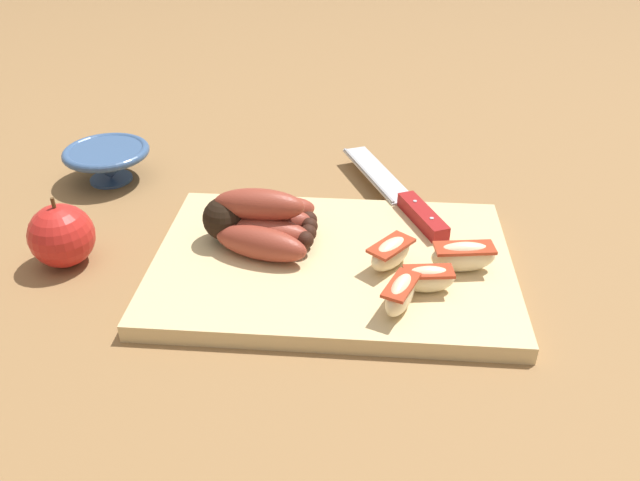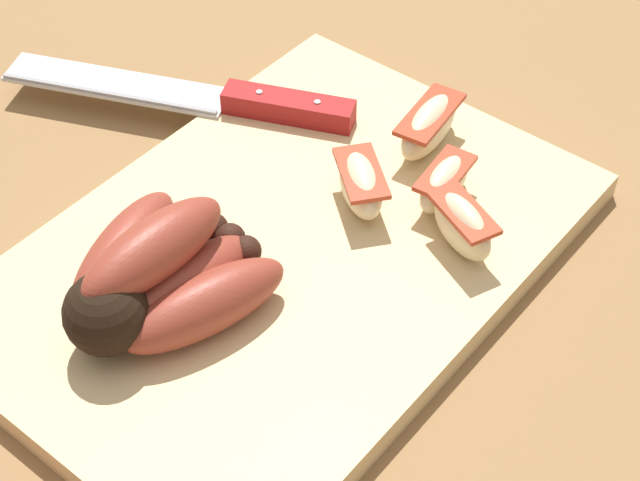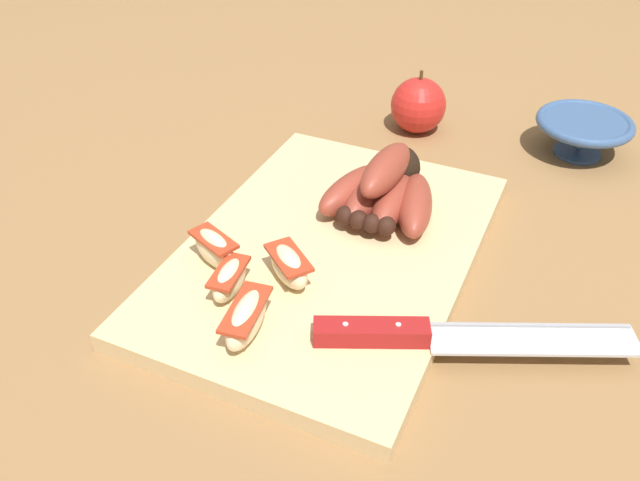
{
  "view_description": "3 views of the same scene",
  "coord_description": "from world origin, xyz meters",
  "px_view_note": "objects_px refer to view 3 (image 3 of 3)",
  "views": [
    {
      "loc": [
        -0.04,
        0.59,
        0.43
      ],
      "look_at": [
        0.0,
        0.01,
        0.05
      ],
      "focal_mm": 35.66,
      "sensor_mm": 36.0,
      "label": 1
    },
    {
      "loc": [
        0.34,
        0.31,
        0.51
      ],
      "look_at": [
        -0.01,
        0.02,
        0.04
      ],
      "focal_mm": 57.91,
      "sensor_mm": 36.0,
      "label": 2
    },
    {
      "loc": [
        -0.5,
        -0.22,
        0.44
      ],
      "look_at": [
        -0.03,
        -0.01,
        0.04
      ],
      "focal_mm": 37.24,
      "sensor_mm": 36.0,
      "label": 3
    }
  ],
  "objects_px": {
    "apple_wedge_near": "(246,318)",
    "ceramic_bowl": "(582,133)",
    "whole_apple": "(417,105)",
    "apple_wedge_far": "(289,266)",
    "apple_wedge_extra": "(229,279)",
    "banana_bunch": "(385,189)",
    "chefs_knife": "(427,335)",
    "apple_wedge_middle": "(214,248)"
  },
  "relations": [
    {
      "from": "apple_wedge_near",
      "to": "ceramic_bowl",
      "type": "relative_size",
      "value": 0.6
    },
    {
      "from": "apple_wedge_near",
      "to": "whole_apple",
      "type": "height_order",
      "value": "whole_apple"
    },
    {
      "from": "apple_wedge_far",
      "to": "ceramic_bowl",
      "type": "relative_size",
      "value": 0.52
    },
    {
      "from": "apple_wedge_extra",
      "to": "banana_bunch",
      "type": "bearing_deg",
      "value": -23.4
    },
    {
      "from": "banana_bunch",
      "to": "chefs_knife",
      "type": "bearing_deg",
      "value": -149.11
    },
    {
      "from": "apple_wedge_near",
      "to": "chefs_knife",
      "type": "bearing_deg",
      "value": -68.23
    },
    {
      "from": "apple_wedge_near",
      "to": "apple_wedge_middle",
      "type": "xyz_separation_m",
      "value": [
        0.07,
        0.08,
        0.0
      ]
    },
    {
      "from": "chefs_knife",
      "to": "whole_apple",
      "type": "relative_size",
      "value": 3.08
    },
    {
      "from": "apple_wedge_extra",
      "to": "whole_apple",
      "type": "xyz_separation_m",
      "value": [
        0.42,
        -0.05,
        0.0
      ]
    },
    {
      "from": "whole_apple",
      "to": "ceramic_bowl",
      "type": "xyz_separation_m",
      "value": [
        0.03,
        -0.21,
        -0.01
      ]
    },
    {
      "from": "banana_bunch",
      "to": "ceramic_bowl",
      "type": "distance_m",
      "value": 0.31
    },
    {
      "from": "apple_wedge_far",
      "to": "apple_wedge_extra",
      "type": "relative_size",
      "value": 1.08
    },
    {
      "from": "ceramic_bowl",
      "to": "apple_wedge_far",
      "type": "bearing_deg",
      "value": 151.51
    },
    {
      "from": "whole_apple",
      "to": "ceramic_bowl",
      "type": "relative_size",
      "value": 0.71
    },
    {
      "from": "apple_wedge_middle",
      "to": "ceramic_bowl",
      "type": "distance_m",
      "value": 0.51
    },
    {
      "from": "chefs_knife",
      "to": "apple_wedge_far",
      "type": "distance_m",
      "value": 0.15
    },
    {
      "from": "chefs_knife",
      "to": "ceramic_bowl",
      "type": "height_order",
      "value": "ceramic_bowl"
    },
    {
      "from": "apple_wedge_extra",
      "to": "ceramic_bowl",
      "type": "xyz_separation_m",
      "value": [
        0.44,
        -0.26,
        -0.01
      ]
    },
    {
      "from": "banana_bunch",
      "to": "apple_wedge_middle",
      "type": "relative_size",
      "value": 2.28
    },
    {
      "from": "chefs_knife",
      "to": "ceramic_bowl",
      "type": "distance_m",
      "value": 0.43
    },
    {
      "from": "whole_apple",
      "to": "apple_wedge_extra",
      "type": "bearing_deg",
      "value": 173.57
    },
    {
      "from": "apple_wedge_extra",
      "to": "ceramic_bowl",
      "type": "relative_size",
      "value": 0.48
    },
    {
      "from": "whole_apple",
      "to": "apple_wedge_far",
      "type": "bearing_deg",
      "value": 179.3
    },
    {
      "from": "whole_apple",
      "to": "ceramic_bowl",
      "type": "distance_m",
      "value": 0.22
    },
    {
      "from": "apple_wedge_near",
      "to": "apple_wedge_far",
      "type": "bearing_deg",
      "value": -0.68
    },
    {
      "from": "apple_wedge_far",
      "to": "ceramic_bowl",
      "type": "xyz_separation_m",
      "value": [
        0.4,
        -0.22,
        -0.01
      ]
    },
    {
      "from": "apple_wedge_middle",
      "to": "whole_apple",
      "type": "distance_m",
      "value": 0.4
    },
    {
      "from": "apple_wedge_near",
      "to": "apple_wedge_middle",
      "type": "bearing_deg",
      "value": 46.89
    },
    {
      "from": "banana_bunch",
      "to": "chefs_knife",
      "type": "distance_m",
      "value": 0.2
    },
    {
      "from": "chefs_knife",
      "to": "apple_wedge_extra",
      "type": "xyz_separation_m",
      "value": [
        -0.02,
        0.19,
        0.01
      ]
    },
    {
      "from": "chefs_knife",
      "to": "whole_apple",
      "type": "bearing_deg",
      "value": 19.21
    },
    {
      "from": "banana_bunch",
      "to": "whole_apple",
      "type": "xyz_separation_m",
      "value": [
        0.23,
        0.04,
        -0.01
      ]
    },
    {
      "from": "whole_apple",
      "to": "chefs_knife",
      "type": "bearing_deg",
      "value": -160.79
    },
    {
      "from": "chefs_knife",
      "to": "whole_apple",
      "type": "distance_m",
      "value": 0.42
    },
    {
      "from": "banana_bunch",
      "to": "apple_wedge_near",
      "type": "distance_m",
      "value": 0.24
    },
    {
      "from": "chefs_knife",
      "to": "apple_wedge_far",
      "type": "relative_size",
      "value": 4.23
    },
    {
      "from": "banana_bunch",
      "to": "apple_wedge_extra",
      "type": "distance_m",
      "value": 0.21
    },
    {
      "from": "whole_apple",
      "to": "apple_wedge_middle",
      "type": "bearing_deg",
      "value": 168.14
    },
    {
      "from": "apple_wedge_near",
      "to": "whole_apple",
      "type": "relative_size",
      "value": 0.85
    },
    {
      "from": "chefs_knife",
      "to": "apple_wedge_near",
      "type": "bearing_deg",
      "value": 111.77
    },
    {
      "from": "apple_wedge_near",
      "to": "apple_wedge_extra",
      "type": "bearing_deg",
      "value": 45.39
    },
    {
      "from": "ceramic_bowl",
      "to": "chefs_knife",
      "type": "bearing_deg",
      "value": 169.98
    }
  ]
}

